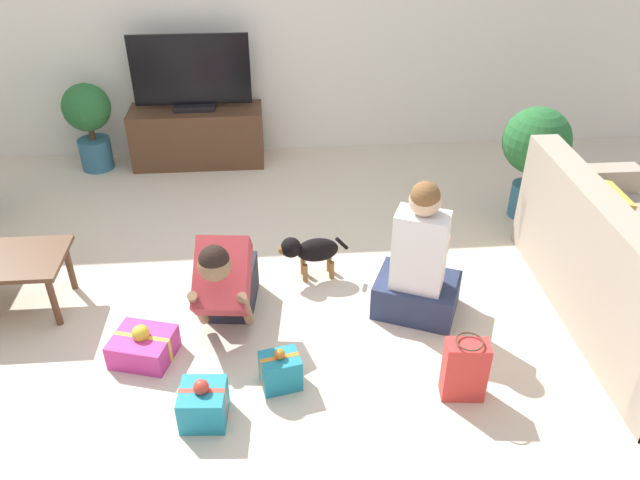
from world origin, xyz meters
TOP-DOWN VIEW (x-y plane):
  - ground_plane at (0.00, 0.00)m, footprint 16.00×16.00m
  - wall_back at (0.00, 2.63)m, footprint 8.40×0.06m
  - sofa_right at (2.43, -0.23)m, footprint 0.84×1.98m
  - tv_console at (-0.47, 2.34)m, footprint 1.22×0.43m
  - tv at (-0.47, 2.34)m, footprint 1.06×0.20m
  - potted_plant_back_left at (-1.43, 2.29)m, footprint 0.43×0.43m
  - potted_plant_corner_right at (2.28, 1.11)m, footprint 0.53×0.53m
  - person_kneeling at (-0.09, -0.06)m, footprint 0.39×0.77m
  - person_sitting at (1.13, -0.06)m, footprint 0.64×0.60m
  - dog at (0.46, 0.38)m, footprint 0.50×0.18m
  - gift_box_a at (0.23, -0.65)m, footprint 0.25×0.22m
  - gift_box_b at (-0.59, -0.36)m, footprint 0.42×0.38m
  - gift_box_c at (-0.19, -0.87)m, footprint 0.26×0.26m
  - gift_bag_a at (1.24, -0.81)m, footprint 0.25×0.17m

SIDE VIEW (x-z plane):
  - ground_plane at x=0.00m, z-range 0.00..0.00m
  - gift_box_b at x=-0.59m, z-range -0.03..0.21m
  - gift_box_a at x=0.23m, z-range -0.03..0.24m
  - gift_box_c at x=-0.19m, z-range -0.03..0.25m
  - gift_bag_a at x=1.24m, z-range -0.01..0.39m
  - dog at x=0.46m, z-range 0.06..0.39m
  - tv_console at x=-0.47m, z-range 0.00..0.54m
  - sofa_right at x=2.43m, z-range -0.12..0.75m
  - person_kneeling at x=-0.09m, z-range -0.05..0.70m
  - person_sitting at x=1.13m, z-range -0.13..0.85m
  - potted_plant_back_left at x=-1.43m, z-range 0.08..0.90m
  - potted_plant_corner_right at x=2.28m, z-range 0.15..1.08m
  - tv at x=-0.47m, z-range 0.50..1.18m
  - wall_back at x=0.00m, z-range 0.00..2.60m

